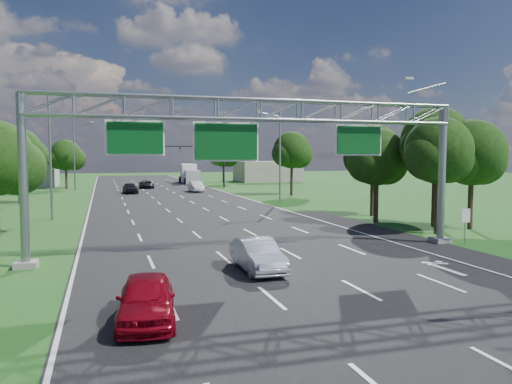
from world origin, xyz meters
name	(u,v)px	position (x,y,z in m)	size (l,w,h in m)	color
ground	(194,215)	(0.00, 30.00, 0.00)	(220.00, 220.00, 0.00)	#1C5218
road	(194,215)	(0.00, 30.00, 0.00)	(18.00, 180.00, 0.02)	black
road_flare	(402,238)	(10.20, 14.00, 0.00)	(3.00, 30.00, 0.02)	black
sign_gantry	(261,122)	(0.33, 12.00, 6.89)	(23.50, 1.00, 9.56)	gray
regulatory_sign	(465,219)	(12.40, 10.98, 1.51)	(0.60, 0.08, 2.10)	gray
traffic_signal	(202,155)	(7.48, 65.00, 5.17)	(12.21, 0.24, 7.00)	black
streetlight_l_near	(53,150)	(-11.30, 30.00, 5.58)	(2.97, 0.22, 10.16)	gray
streetlight_l_far	(76,153)	(-11.30, 65.00, 5.58)	(2.97, 0.22, 10.16)	gray
streetlight_r_mid	(278,152)	(11.30, 40.00, 5.58)	(2.97, 0.22, 10.16)	gray
tree_cluster_right	(417,153)	(14.80, 19.19, 5.31)	(9.91, 14.60, 8.68)	#2D2116
tree_verge_lb	(19,153)	(-15.92, 45.04, 5.41)	(5.76, 4.80, 8.06)	#2D2116
tree_verge_lc	(66,157)	(-12.92, 70.04, 4.98)	(5.76, 4.80, 7.62)	#2D2116
tree_verge_rd	(292,152)	(16.08, 48.04, 5.63)	(5.76, 4.80, 8.28)	#2D2116
tree_verge_re	(224,155)	(14.08, 78.04, 5.20)	(5.76, 4.80, 7.84)	#2D2116
building_left	(12,172)	(-22.00, 78.00, 2.50)	(14.00, 10.00, 5.00)	gray
building_right	(268,171)	(24.00, 82.00, 2.00)	(12.00, 9.00, 4.00)	gray
red_coupe	(146,299)	(-6.32, 2.72, 0.73)	(1.73, 4.30, 1.46)	maroon
silver_sedan	(258,255)	(-1.00, 8.26, 0.72)	(1.52, 4.36, 1.44)	silver
car_queue_b	(147,184)	(-1.00, 67.33, 0.62)	(2.05, 4.45, 1.24)	black
car_queue_c	(130,188)	(-4.01, 56.99, 0.74)	(1.74, 4.33, 1.47)	black
car_queue_d	(196,187)	(5.14, 57.57, 0.74)	(1.58, 4.52, 1.49)	silver
box_truck	(189,174)	(8.00, 80.49, 1.71)	(3.40, 9.63, 3.56)	white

